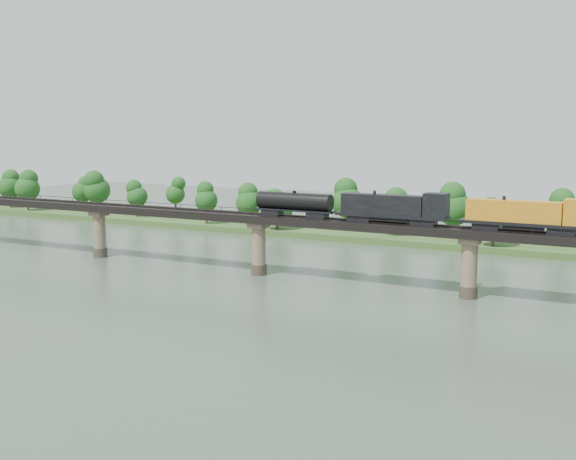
% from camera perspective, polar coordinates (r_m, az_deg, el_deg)
% --- Properties ---
extents(ground, '(400.00, 400.00, 0.00)m').
position_cam_1_polar(ground, '(113.59, -10.14, -6.15)').
color(ground, '#374637').
rests_on(ground, ground).
extents(far_bank, '(300.00, 24.00, 1.60)m').
position_cam_1_polar(far_bank, '(186.15, 6.40, -0.29)').
color(far_bank, '#305120').
rests_on(far_bank, ground).
extents(bridge, '(236.00, 30.00, 11.50)m').
position_cam_1_polar(bridge, '(136.65, -2.32, -1.29)').
color(bridge, '#473A2D').
rests_on(bridge, ground).
extents(bridge_superstructure, '(220.00, 4.90, 0.75)m').
position_cam_1_polar(bridge_superstructure, '(135.77, -2.34, 1.34)').
color(bridge_superstructure, black).
rests_on(bridge_superstructure, bridge).
extents(far_treeline, '(289.06, 17.54, 13.60)m').
position_cam_1_polar(far_treeline, '(184.35, 3.55, 2.17)').
color(far_treeline, '#382619').
rests_on(far_treeline, far_bank).
extents(freight_train, '(80.16, 3.12, 5.52)m').
position_cam_1_polar(freight_train, '(119.83, 14.80, 1.32)').
color(freight_train, black).
rests_on(freight_train, bridge).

